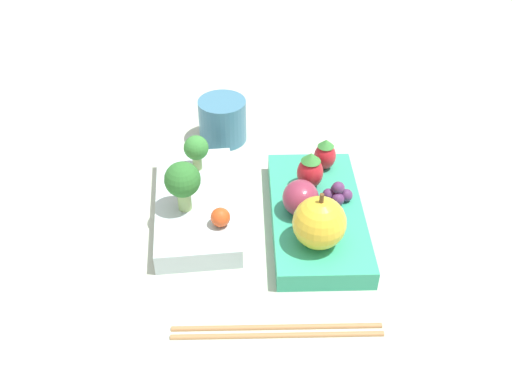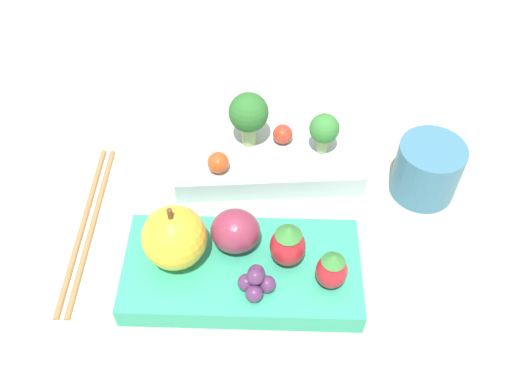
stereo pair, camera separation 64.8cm
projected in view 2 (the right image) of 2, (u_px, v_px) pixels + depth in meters
name	position (u px, v px, depth m)	size (l,w,h in m)	color
ground_plane	(257.00, 215.00, 0.59)	(4.00, 4.00, 0.00)	#ADB7A3
bento_box_savoury	(268.00, 158.00, 0.62)	(0.21, 0.12, 0.03)	silver
bento_box_fruit	(242.00, 271.00, 0.53)	(0.22, 0.12, 0.02)	#33A87F
broccoli_floret_0	(324.00, 130.00, 0.59)	(0.03, 0.03, 0.05)	#93B770
broccoli_floret_1	(249.00, 114.00, 0.59)	(0.04, 0.04, 0.06)	#93B770
cherry_tomato_0	(283.00, 134.00, 0.61)	(0.02, 0.02, 0.02)	red
cherry_tomato_1	(218.00, 163.00, 0.58)	(0.02, 0.02, 0.02)	#DB4C1E
apple	(174.00, 238.00, 0.50)	(0.06, 0.06, 0.07)	gold
strawberry_0	(332.00, 269.00, 0.49)	(0.03, 0.03, 0.04)	red
strawberry_1	(288.00, 244.00, 0.50)	(0.03, 0.03, 0.05)	red
plum	(235.00, 231.00, 0.52)	(0.05, 0.04, 0.04)	#892D47
grape_cluster	(255.00, 282.00, 0.50)	(0.04, 0.04, 0.03)	#562D5B
drinking_cup	(427.00, 170.00, 0.59)	(0.07, 0.07, 0.06)	teal
chopsticks_pair	(87.00, 225.00, 0.58)	(0.03, 0.21, 0.01)	#A37547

